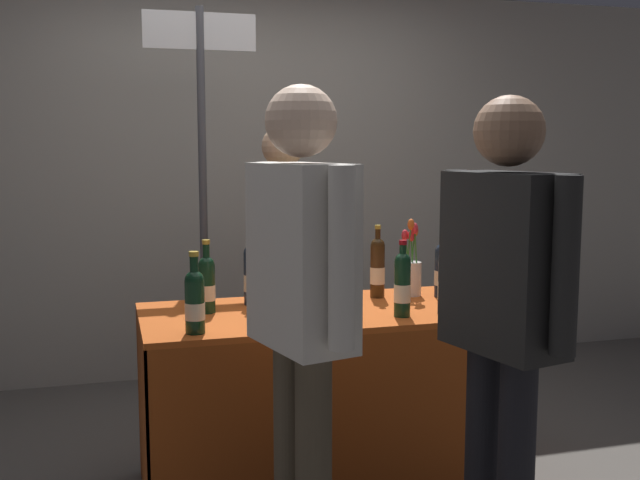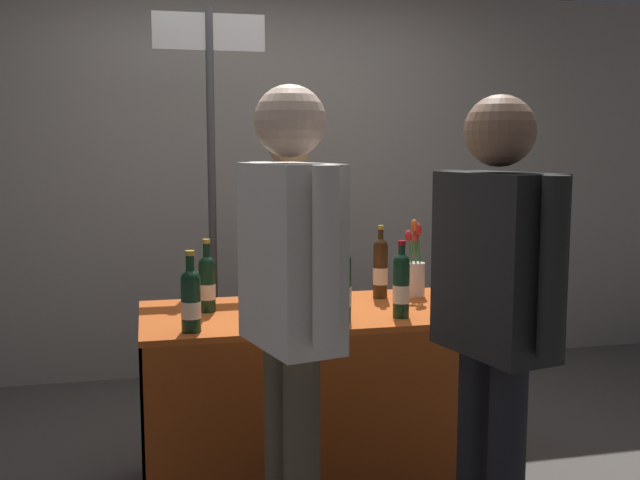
# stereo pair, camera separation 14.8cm
# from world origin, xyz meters

# --- Properties ---
(back_partition) EXTENTS (7.65, 0.12, 2.48)m
(back_partition) POSITION_xyz_m (0.00, 1.82, 1.24)
(back_partition) COLOR #9E998E
(back_partition) RESTS_ON ground_plane
(tasting_table) EXTENTS (1.51, 0.72, 0.79)m
(tasting_table) POSITION_xyz_m (0.00, 0.00, 0.54)
(tasting_table) COLOR #B74C19
(tasting_table) RESTS_ON ground_plane
(featured_wine_bottle) EXTENTS (0.08, 0.08, 0.32)m
(featured_wine_bottle) POSITION_xyz_m (-0.21, -0.19, 0.93)
(featured_wine_bottle) COLOR black
(featured_wine_bottle) RESTS_ON tasting_table
(display_bottle_0) EXTENTS (0.07, 0.07, 0.32)m
(display_bottle_0) POSITION_xyz_m (0.29, -0.21, 0.93)
(display_bottle_0) COLOR black
(display_bottle_0) RESTS_ON tasting_table
(display_bottle_1) EXTENTS (0.07, 0.07, 0.33)m
(display_bottle_1) POSITION_xyz_m (-0.26, 0.18, 0.93)
(display_bottle_1) COLOR #192333
(display_bottle_1) RESTS_ON tasting_table
(display_bottle_2) EXTENTS (0.08, 0.08, 0.31)m
(display_bottle_2) POSITION_xyz_m (0.62, 0.11, 0.92)
(display_bottle_2) COLOR #192333
(display_bottle_2) RESTS_ON tasting_table
(display_bottle_3) EXTENTS (0.08, 0.08, 0.32)m
(display_bottle_3) POSITION_xyz_m (-0.15, -0.04, 0.93)
(display_bottle_3) COLOR #192333
(display_bottle_3) RESTS_ON tasting_table
(display_bottle_4) EXTENTS (0.07, 0.07, 0.33)m
(display_bottle_4) POSITION_xyz_m (0.04, -0.23, 0.94)
(display_bottle_4) COLOR black
(display_bottle_4) RESTS_ON tasting_table
(display_bottle_5) EXTENTS (0.07, 0.07, 0.31)m
(display_bottle_5) POSITION_xyz_m (-0.47, 0.08, 0.92)
(display_bottle_5) COLOR black
(display_bottle_5) RESTS_ON tasting_table
(display_bottle_6) EXTENTS (0.07, 0.07, 0.34)m
(display_bottle_6) POSITION_xyz_m (0.33, 0.18, 0.93)
(display_bottle_6) COLOR #38230F
(display_bottle_6) RESTS_ON tasting_table
(display_bottle_7) EXTENTS (0.08, 0.08, 0.31)m
(display_bottle_7) POSITION_xyz_m (-0.56, -0.26, 0.92)
(display_bottle_7) COLOR black
(display_bottle_7) RESTS_ON tasting_table
(display_bottle_8) EXTENTS (0.07, 0.07, 0.34)m
(display_bottle_8) POSITION_xyz_m (0.48, -0.22, 0.93)
(display_bottle_8) COLOR #192333
(display_bottle_8) RESTS_ON tasting_table
(wine_glass_near_vendor) EXTENTS (0.07, 0.07, 0.14)m
(wine_glass_near_vendor) POSITION_xyz_m (0.64, -0.00, 0.89)
(wine_glass_near_vendor) COLOR silver
(wine_glass_near_vendor) RESTS_ON tasting_table
(wine_glass_mid) EXTENTS (0.08, 0.08, 0.14)m
(wine_glass_mid) POSITION_xyz_m (-0.46, 0.24, 0.89)
(wine_glass_mid) COLOR silver
(wine_glass_mid) RESTS_ON tasting_table
(wine_glass_near_taster) EXTENTS (0.07, 0.07, 0.13)m
(wine_glass_near_taster) POSITION_xyz_m (-0.03, -0.10, 0.88)
(wine_glass_near_taster) COLOR silver
(wine_glass_near_taster) RESTS_ON tasting_table
(flower_vase) EXTENTS (0.09, 0.09, 0.36)m
(flower_vase) POSITION_xyz_m (0.49, 0.17, 0.91)
(flower_vase) COLOR silver
(flower_vase) RESTS_ON tasting_table
(brochure_stand) EXTENTS (0.16, 0.04, 0.17)m
(brochure_stand) POSITION_xyz_m (-0.14, 0.07, 0.88)
(brochure_stand) COLOR silver
(brochure_stand) RESTS_ON tasting_table
(vendor_presenter) EXTENTS (0.24, 0.55, 1.59)m
(vendor_presenter) POSITION_xyz_m (0.02, 0.77, 0.94)
(vendor_presenter) COLOR #4C4233
(vendor_presenter) RESTS_ON ground_plane
(taster_foreground_right) EXTENTS (0.30, 0.57, 1.65)m
(taster_foreground_right) POSITION_xyz_m (0.37, -0.88, 0.99)
(taster_foreground_right) COLOR black
(taster_foreground_right) RESTS_ON ground_plane
(taster_foreground_left) EXTENTS (0.30, 0.56, 1.68)m
(taster_foreground_left) POSITION_xyz_m (-0.26, -0.70, 1.01)
(taster_foreground_left) COLOR #4C4233
(taster_foreground_left) RESTS_ON ground_plane
(booth_signpost) EXTENTS (0.59, 0.04, 2.21)m
(booth_signpost) POSITION_xyz_m (-0.36, 1.06, 1.40)
(booth_signpost) COLOR #47474C
(booth_signpost) RESTS_ON ground_plane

